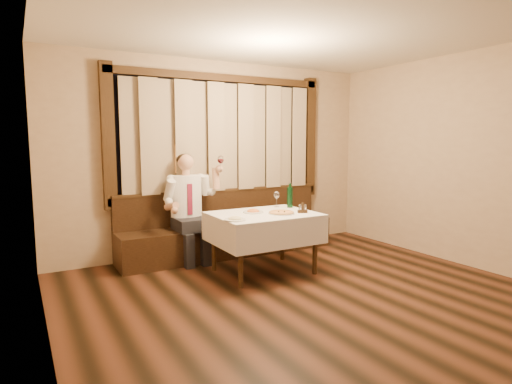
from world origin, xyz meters
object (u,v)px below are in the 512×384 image
pizza (281,213)px  seated_man (189,200)px  green_bottle (290,197)px  banquette (228,233)px  dining_table (264,221)px  pasta_cream (235,217)px  pasta_red (253,210)px  cruet_caddy (302,209)px

pizza → seated_man: 1.35m
pizza → green_bottle: size_ratio=0.94×
banquette → seated_man: (-0.63, -0.09, 0.54)m
pizza → seated_man: (-0.80, 1.08, 0.08)m
dining_table → seated_man: seated_man is taller
pasta_cream → pasta_red: bearing=38.9°
pasta_cream → seated_man: bearing=95.2°
dining_table → seated_man: 1.15m
dining_table → pasta_red: pasta_red is taller
pizza → pasta_red: pasta_red is taller
pasta_red → dining_table: bearing=-42.2°
banquette → pasta_cream: banquette is taller
green_bottle → cruet_caddy: size_ratio=2.71×
dining_table → pasta_red: bearing=137.8°
dining_table → pasta_cream: size_ratio=5.15×
pasta_red → seated_man: 1.00m
pizza → pasta_cream: 0.70m
pasta_red → pasta_cream: bearing=-141.1°
banquette → pasta_red: 1.05m
banquette → pasta_red: banquette is taller
banquette → seated_man: bearing=-171.9°
banquette → green_bottle: (0.53, -0.81, 0.59)m
green_bottle → cruet_caddy: green_bottle is taller
pasta_cream → banquette: bearing=67.5°
green_bottle → cruet_caddy: 0.45m
pizza → pasta_cream: bearing=-171.4°
pizza → pasta_cream: (-0.69, -0.11, 0.02)m
banquette → pasta_cream: size_ratio=12.98×
pasta_red → seated_man: bearing=122.4°
green_bottle → cruet_caddy: bearing=-103.0°
banquette → cruet_caddy: size_ratio=25.26×
banquette → green_bottle: 1.14m
dining_table → cruet_caddy: 0.51m
pasta_red → seated_man: seated_man is taller
banquette → seated_man: seated_man is taller
pizza → cruet_caddy: cruet_caddy is taller
pasta_red → seated_man: (-0.53, 0.84, 0.06)m
pizza → seated_man: size_ratio=0.22×
banquette → dining_table: banquette is taller
green_bottle → seated_man: seated_man is taller
pasta_red → green_bottle: 0.65m
pizza → cruet_caddy: (0.27, -0.07, 0.03)m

